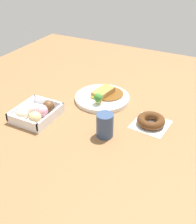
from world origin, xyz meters
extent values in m
plane|color=brown|center=(0.00, 0.00, 0.00)|extent=(1.60, 1.60, 0.00)
cylinder|color=white|center=(0.07, 0.01, 0.01)|extent=(0.24, 0.24, 0.02)
cylinder|color=brown|center=(0.11, 0.00, 0.02)|extent=(0.14, 0.14, 0.01)
cube|color=#A87538|center=(0.08, 0.01, 0.04)|extent=(0.12, 0.08, 0.02)
cylinder|color=white|center=(0.04, 0.04, 0.02)|extent=(0.06, 0.06, 0.00)
ellipsoid|color=yellow|center=(0.04, 0.04, 0.03)|extent=(0.03, 0.03, 0.01)
cylinder|color=#8CB766|center=(0.01, 0.00, 0.03)|extent=(0.01, 0.01, 0.02)
sphere|color=#387A2D|center=(0.01, 0.00, 0.05)|extent=(0.04, 0.04, 0.04)
cube|color=orange|center=(0.02, 0.00, 0.02)|extent=(0.02, 0.02, 0.01)
cube|color=orange|center=(0.03, 0.00, 0.02)|extent=(0.02, 0.02, 0.01)
cube|color=white|center=(-0.17, 0.19, 0.01)|extent=(0.18, 0.15, 0.01)
cube|color=white|center=(-0.26, 0.19, 0.03)|extent=(0.01, 0.15, 0.03)
cube|color=white|center=(-0.09, 0.19, 0.03)|extent=(0.01, 0.15, 0.03)
cube|color=white|center=(-0.17, 0.11, 0.03)|extent=(0.18, 0.01, 0.03)
cube|color=white|center=(-0.17, 0.26, 0.03)|extent=(0.18, 0.01, 0.03)
sphere|color=#DBB77A|center=(-0.22, 0.15, 0.04)|extent=(0.05, 0.05, 0.05)
sphere|color=pink|center=(-0.17, 0.16, 0.04)|extent=(0.05, 0.05, 0.05)
sphere|color=brown|center=(-0.13, 0.16, 0.04)|extent=(0.05, 0.05, 0.05)
sphere|color=#EFE5C6|center=(-0.22, 0.21, 0.04)|extent=(0.05, 0.05, 0.05)
sphere|color=silver|center=(-0.18, 0.21, 0.04)|extent=(0.05, 0.05, 0.05)
cube|color=white|center=(-0.01, -0.24, 0.00)|extent=(0.14, 0.14, 0.00)
torus|color=#4C2B14|center=(-0.01, -0.24, 0.02)|extent=(0.11, 0.11, 0.03)
cylinder|color=#33476B|center=(-0.16, -0.11, 0.05)|extent=(0.06, 0.06, 0.09)
camera|label=1|loc=(-0.89, -0.47, 0.62)|focal=44.58mm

